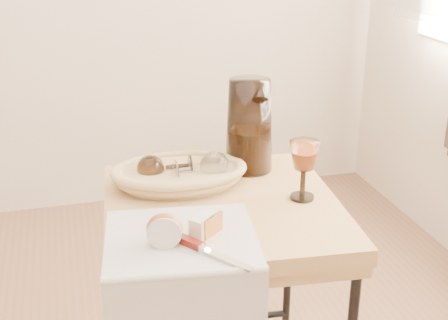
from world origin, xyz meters
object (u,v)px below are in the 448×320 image
object	(u,v)px
pitcher	(249,125)
table_knife	(207,250)
bread_basket	(179,176)
apple_half	(165,229)
goblet_lying_a	(168,167)
goblet_lying_b	(198,168)
tea_towel	(181,238)
wine_goblet	(303,170)

from	to	relation	value
pitcher	table_knife	xyz separation A→B (m)	(-0.22, -0.43, -0.11)
bread_basket	table_knife	size ratio (longest dim) A/B	1.53
bread_basket	pitcher	distance (m)	0.24
pitcher	apple_half	bearing A→B (deg)	-113.48
goblet_lying_a	pitcher	distance (m)	0.25
bread_basket	apple_half	distance (m)	0.32
bread_basket	goblet_lying_b	xyz separation A→B (m)	(0.05, -0.02, 0.03)
tea_towel	apple_half	xyz separation A→B (m)	(-0.04, -0.02, 0.04)
bread_basket	goblet_lying_b	world-z (taller)	goblet_lying_b
wine_goblet	apple_half	world-z (taller)	wine_goblet
wine_goblet	goblet_lying_b	bearing A→B (deg)	148.80
bread_basket	goblet_lying_a	world-z (taller)	goblet_lying_a
tea_towel	table_knife	xyz separation A→B (m)	(0.04, -0.08, 0.01)
goblet_lying_b	table_knife	world-z (taller)	goblet_lying_b
bread_basket	pitcher	bearing A→B (deg)	20.43
wine_goblet	table_knife	xyz separation A→B (m)	(-0.29, -0.20, -0.06)
tea_towel	goblet_lying_a	distance (m)	0.30
goblet_lying_a	apple_half	size ratio (longest dim) A/B	1.49
wine_goblet	apple_half	distance (m)	0.40
apple_half	goblet_lying_a	bearing A→B (deg)	90.92
bread_basket	wine_goblet	bearing A→B (deg)	-25.46
goblet_lying_a	pitcher	world-z (taller)	pitcher
pitcher	wine_goblet	distance (m)	0.24
pitcher	table_knife	size ratio (longest dim) A/B	1.43
tea_towel	pitcher	bearing A→B (deg)	60.32
goblet_lying_b	pitcher	size ratio (longest dim) A/B	0.43
goblet_lying_b	table_knife	xyz separation A→B (m)	(-0.06, -0.35, -0.04)
goblet_lying_a	wine_goblet	xyz separation A→B (m)	(0.31, -0.17, 0.03)
goblet_lying_a	wine_goblet	world-z (taller)	wine_goblet
apple_half	table_knife	bearing A→B (deg)	-25.57
table_knife	pitcher	bearing A→B (deg)	116.64
goblet_lying_a	pitcher	size ratio (longest dim) A/B	0.40
goblet_lying_b	apple_half	size ratio (longest dim) A/B	1.62
tea_towel	pitcher	world-z (taller)	pitcher
tea_towel	wine_goblet	xyz separation A→B (m)	(0.33, 0.13, 0.07)
apple_half	table_knife	size ratio (longest dim) A/B	0.38
bread_basket	goblet_lying_a	size ratio (longest dim) A/B	2.69
wine_goblet	table_knife	world-z (taller)	wine_goblet
pitcher	table_knife	bearing A→B (deg)	-101.53
bread_basket	wine_goblet	world-z (taller)	wine_goblet
bread_basket	goblet_lying_b	bearing A→B (deg)	-17.51
goblet_lying_a	table_knife	size ratio (longest dim) A/B	0.57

